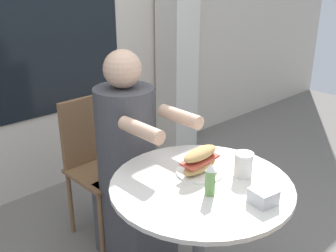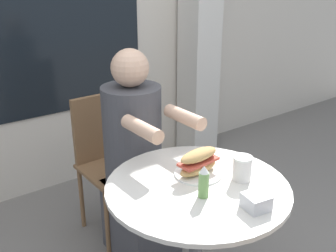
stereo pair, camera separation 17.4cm
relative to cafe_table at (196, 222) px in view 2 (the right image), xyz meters
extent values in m
cube|color=black|center=(-0.03, 1.60, 0.78)|extent=(1.49, 0.01, 1.46)
cube|color=beige|center=(1.24, 1.45, 0.66)|extent=(0.27, 0.27, 2.40)
cylinder|color=beige|center=(0.00, 0.00, 0.18)|extent=(0.78, 0.78, 0.02)
cube|color=brown|center=(0.05, 0.82, -0.10)|extent=(0.39, 0.39, 0.02)
cube|color=brown|center=(0.04, 0.99, 0.12)|extent=(0.35, 0.04, 0.42)
cylinder|color=brown|center=(0.22, 0.66, -0.32)|extent=(0.03, 0.03, 0.43)
cylinder|color=brown|center=(-0.11, 0.65, -0.32)|extent=(0.03, 0.03, 0.43)
cylinder|color=brown|center=(0.21, 0.99, -0.32)|extent=(0.03, 0.03, 0.43)
cylinder|color=brown|center=(-0.12, 0.98, -0.32)|extent=(0.03, 0.03, 0.43)
cube|color=#424247|center=(0.05, 0.54, -0.31)|extent=(0.31, 0.41, 0.45)
cylinder|color=#424247|center=(0.05, 0.60, 0.19)|extent=(0.32, 0.32, 0.56)
sphere|color=#D6A889|center=(0.05, 0.60, 0.57)|extent=(0.20, 0.20, 0.20)
cylinder|color=#D6A889|center=(0.18, 0.32, 0.36)|extent=(0.07, 0.26, 0.07)
cylinder|color=#D6A889|center=(-0.07, 0.31, 0.36)|extent=(0.07, 0.26, 0.07)
cylinder|color=white|center=(0.06, 0.07, 0.19)|extent=(0.21, 0.21, 0.01)
ellipsoid|color=tan|center=(0.06, 0.07, 0.22)|extent=(0.21, 0.09, 0.05)
cube|color=#B74233|center=(0.06, 0.07, 0.25)|extent=(0.19, 0.09, 0.01)
ellipsoid|color=tan|center=(0.06, 0.07, 0.29)|extent=(0.21, 0.09, 0.05)
cylinder|color=silver|center=(0.18, -0.08, 0.24)|extent=(0.08, 0.08, 0.10)
cylinder|color=white|center=(0.18, -0.08, 0.29)|extent=(0.08, 0.08, 0.01)
cube|color=silver|center=(0.06, -0.27, 0.22)|extent=(0.10, 0.10, 0.06)
cylinder|color=#66934C|center=(-0.04, -0.09, 0.24)|extent=(0.04, 0.04, 0.11)
cone|color=white|center=(-0.04, -0.09, 0.31)|extent=(0.04, 0.04, 0.03)
camera|label=1|loc=(-1.10, -0.98, 1.04)|focal=42.00mm
camera|label=2|loc=(-0.96, -1.10, 1.04)|focal=42.00mm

